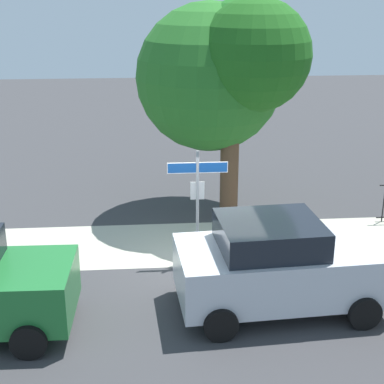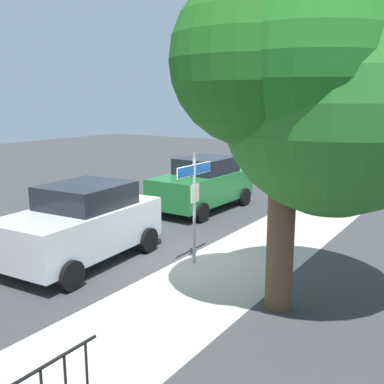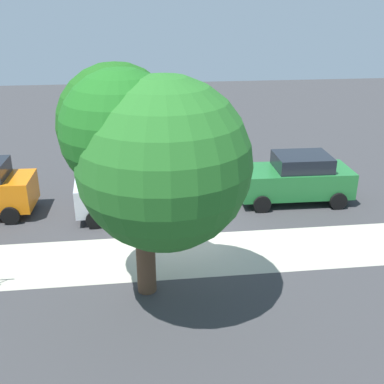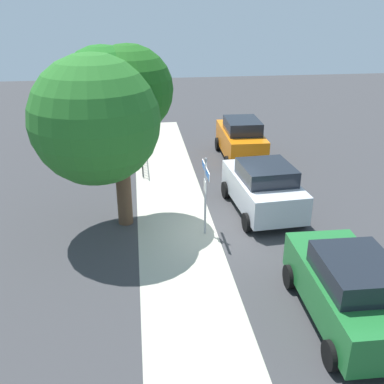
{
  "view_description": "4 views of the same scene",
  "coord_description": "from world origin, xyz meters",
  "views": [
    {
      "loc": [
        -1.18,
        -11.9,
        6.02
      ],
      "look_at": [
        -0.15,
        0.83,
        1.52
      ],
      "focal_mm": 54.1,
      "sensor_mm": 36.0,
      "label": 1
    },
    {
      "loc": [
        8.52,
        5.99,
        3.83
      ],
      "look_at": [
        0.08,
        0.43,
        1.76
      ],
      "focal_mm": 42.29,
      "sensor_mm": 36.0,
      "label": 2
    },
    {
      "loc": [
        1.12,
        13.48,
        7.18
      ],
      "look_at": [
        -0.44,
        0.66,
        1.78
      ],
      "focal_mm": 43.46,
      "sensor_mm": 36.0,
      "label": 3
    },
    {
      "loc": [
        -12.7,
        2.46,
        7.22
      ],
      "look_at": [
        -0.14,
        0.84,
        1.56
      ],
      "focal_mm": 41.41,
      "sensor_mm": 36.0,
      "label": 4
    }
  ],
  "objects": [
    {
      "name": "ground_plane",
      "position": [
        0.0,
        0.0,
        0.0
      ],
      "size": [
        60.0,
        60.0,
        0.0
      ],
      "primitive_type": "plane",
      "color": "#38383A"
    },
    {
      "name": "shade_tree",
      "position": [
        0.95,
        3.41,
        4.05
      ],
      "size": [
        4.43,
        4.44,
        5.88
      ],
      "color": "brown",
      "rests_on": "ground_plane"
    },
    {
      "name": "sidewalk_strip",
      "position": [
        2.0,
        1.3,
        0.0
      ],
      "size": [
        24.0,
        2.6,
        0.0
      ],
      "primitive_type": "cube",
      "color": "#AEAB99",
      "rests_on": "ground_plane"
    },
    {
      "name": "car_silver",
      "position": [
        1.32,
        -1.9,
        0.94
      ],
      "size": [
        4.12,
        2.38,
        1.87
      ],
      "rotation": [
        0.0,
        0.0,
        0.07
      ],
      "color": "silver",
      "rests_on": "ground_plane"
    },
    {
      "name": "street_sign",
      "position": [
        -0.06,
        0.4,
        1.79
      ],
      "size": [
        1.37,
        0.07,
        2.64
      ],
      "color": "#9EA0A5",
      "rests_on": "ground_plane"
    },
    {
      "name": "car_green",
      "position": [
        -4.73,
        -2.28,
        0.93
      ],
      "size": [
        4.23,
        2.12,
        1.84
      ],
      "rotation": [
        0.0,
        0.0,
        -0.02
      ],
      "color": "#1F6B2F",
      "rests_on": "ground_plane"
    }
  ]
}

